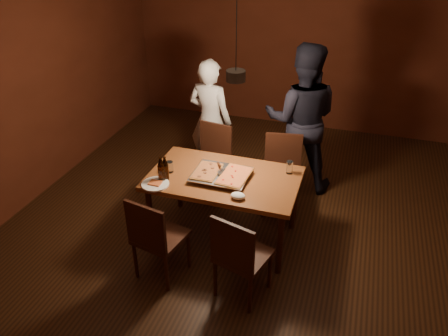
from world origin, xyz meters
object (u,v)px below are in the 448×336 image
(plate_slice, at_px, (155,184))
(diner_white, at_px, (210,121))
(chair_far_left, at_px, (212,154))
(beer_bottle_a, at_px, (161,169))
(dining_table, at_px, (224,183))
(chair_near_left, at_px, (154,233))
(chair_near_right, at_px, (238,251))
(diner_dark, at_px, (301,119))
(pendant_lamp, at_px, (236,75))
(chair_far_right, at_px, (282,166))
(beer_bottle_b, at_px, (165,168))
(pizza_tray, at_px, (221,176))

(plate_slice, relative_size, diner_white, 0.17)
(chair_far_left, bearing_deg, beer_bottle_a, 90.68)
(dining_table, height_order, chair_near_left, chair_near_left)
(diner_white, bearing_deg, chair_near_right, 124.30)
(diner_dark, bearing_deg, chair_near_left, 58.06)
(chair_far_left, distance_m, beer_bottle_a, 1.11)
(chair_far_left, distance_m, chair_near_right, 1.77)
(chair_far_left, relative_size, plate_slice, 1.80)
(diner_dark, bearing_deg, pendant_lamp, 59.47)
(chair_far_right, relative_size, diner_white, 0.31)
(beer_bottle_b, relative_size, diner_dark, 0.14)
(dining_table, bearing_deg, pendant_lamp, 68.16)
(chair_far_left, xyz_separation_m, diner_white, (-0.16, 0.39, 0.25))
(chair_far_left, bearing_deg, pizza_tray, 124.00)
(diner_dark, relative_size, pendant_lamp, 1.66)
(beer_bottle_b, bearing_deg, diner_dark, 54.27)
(plate_slice, bearing_deg, chair_near_right, -24.57)
(beer_bottle_a, bearing_deg, chair_far_right, 45.34)
(dining_table, xyz_separation_m, beer_bottle_b, (-0.53, -0.22, 0.20))
(chair_far_right, bearing_deg, chair_near_right, 78.10)
(diner_dark, bearing_deg, beer_bottle_b, 47.12)
(dining_table, xyz_separation_m, pizza_tray, (-0.02, -0.03, 0.10))
(chair_far_left, height_order, plate_slice, chair_far_left)
(chair_far_right, xyz_separation_m, chair_near_right, (-0.07, -1.56, 0.00))
(chair_near_left, xyz_separation_m, pendant_lamp, (0.47, 0.95, 1.22))
(beer_bottle_b, bearing_deg, pendant_lamp, 32.42)
(chair_far_left, relative_size, pizza_tray, 0.88)
(chair_far_left, bearing_deg, chair_near_right, 125.49)
(pizza_tray, bearing_deg, dining_table, 53.01)
(chair_near_left, bearing_deg, pendant_lamp, 74.89)
(chair_near_left, bearing_deg, pizza_tray, 74.47)
(chair_far_left, height_order, diner_white, diner_white)
(plate_slice, bearing_deg, chair_far_right, 46.86)
(diner_dark, height_order, pendant_lamp, pendant_lamp)
(diner_white, bearing_deg, chair_near_left, 103.11)
(chair_far_right, distance_m, beer_bottle_b, 1.43)
(chair_far_left, xyz_separation_m, plate_slice, (-0.18, -1.14, 0.22))
(dining_table, height_order, beer_bottle_a, beer_bottle_a)
(diner_white, bearing_deg, beer_bottle_a, 98.83)
(pizza_tray, xyz_separation_m, pendant_lamp, (0.09, 0.19, 0.99))
(chair_far_left, bearing_deg, dining_table, 126.20)
(chair_far_left, relative_size, diner_dark, 0.27)
(dining_table, bearing_deg, chair_far_right, 59.21)
(beer_bottle_a, bearing_deg, chair_near_right, -29.56)
(dining_table, relative_size, chair_near_right, 2.90)
(beer_bottle_a, relative_size, plate_slice, 0.98)
(chair_far_left, relative_size, diner_white, 0.31)
(beer_bottle_a, xyz_separation_m, plate_slice, (-0.03, -0.09, -0.12))
(beer_bottle_a, xyz_separation_m, pendant_lamp, (0.62, 0.42, 0.88))
(pendant_lamp, bearing_deg, chair_far_right, 57.14)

